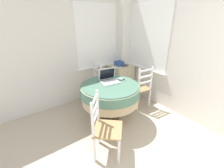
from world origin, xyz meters
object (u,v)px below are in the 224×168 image
dining_chair_near_right_window (141,88)px  corner_cabinet (121,79)px  computer_mouse (121,79)px  dining_chair_near_back_window (94,84)px  storage_box (119,63)px  book_on_cabinet (123,65)px  laptop (109,79)px  dining_chair_camera_near (105,128)px  cell_phone (124,80)px  round_dining_table (110,92)px

dining_chair_near_right_window → corner_cabinet: bearing=81.6°
dining_chair_near_right_window → corner_cabinet: 0.85m
computer_mouse → dining_chair_near_back_window: bearing=103.8°
computer_mouse → storage_box: bearing=53.2°
corner_cabinet → storage_box: storage_box is taller
computer_mouse → book_on_cabinet: (0.66, 0.70, 0.00)m
storage_box → corner_cabinet: bearing=-5.3°
laptop → corner_cabinet: 1.22m
laptop → dining_chair_camera_near: (-0.62, -0.76, -0.35)m
dining_chair_camera_near → storage_box: 2.10m
dining_chair_camera_near → cell_phone: bearing=36.3°
round_dining_table → laptop: 0.25m
round_dining_table → computer_mouse: (0.30, 0.07, 0.18)m
dining_chair_camera_near → storage_box: bearing=45.8°
computer_mouse → book_on_cabinet: size_ratio=0.39×
dining_chair_near_right_window → cell_phone: bearing=176.1°
cell_phone → dining_chair_camera_near: dining_chair_camera_near is taller
round_dining_table → dining_chair_near_right_window: 0.84m
laptop → cell_phone: (0.29, -0.09, -0.05)m
dining_chair_camera_near → corner_cabinet: size_ratio=1.26×
corner_cabinet → dining_chair_near_right_window: bearing=-98.4°
round_dining_table → computer_mouse: bearing=12.3°
corner_cabinet → storage_box: (-0.07, 0.01, 0.44)m
dining_chair_near_back_window → storage_box: bearing=1.2°
dining_chair_near_right_window → storage_box: 0.92m
computer_mouse → corner_cabinet: bearing=49.9°
cell_phone → dining_chair_near_right_window: size_ratio=0.12×
computer_mouse → round_dining_table: bearing=-167.7°
computer_mouse → storage_box: size_ratio=0.45×
cell_phone → dining_chair_camera_near: (-0.91, -0.67, -0.31)m
laptop → corner_cabinet: (0.89, 0.72, -0.42)m
corner_cabinet → laptop: bearing=-141.1°
cell_phone → dining_chair_near_right_window: dining_chair_near_right_window is taller
computer_mouse → laptop: bearing=165.8°
corner_cabinet → round_dining_table: bearing=-138.6°
dining_chair_near_right_window → dining_chair_camera_near: size_ratio=1.00×
dining_chair_near_right_window → book_on_cabinet: (0.13, 0.76, 0.33)m
dining_chair_near_back_window → dining_chair_camera_near: 1.61m
cell_phone → corner_cabinet: size_ratio=0.15×
laptop → dining_chair_camera_near: laptop is taller
laptop → cell_phone: bearing=-17.2°
computer_mouse → book_on_cabinet: 0.96m
dining_chair_near_right_window → book_on_cabinet: size_ratio=4.27×
laptop → computer_mouse: (0.24, -0.06, -0.03)m
dining_chair_camera_near → corner_cabinet: bearing=44.4°
round_dining_table → computer_mouse: computer_mouse is taller
corner_cabinet → dining_chair_camera_near: bearing=-135.6°
storage_box → computer_mouse: bearing=-126.8°
dining_chair_near_back_window → cell_phone: bearing=-73.1°
cell_phone → dining_chair_near_back_window: 0.89m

